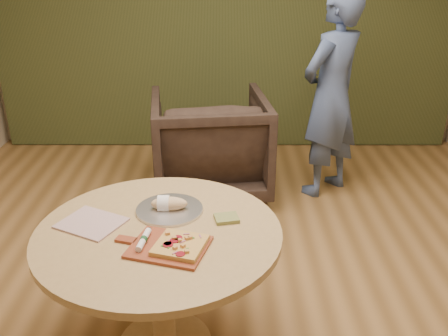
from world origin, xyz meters
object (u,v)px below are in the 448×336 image
pedestal_table (160,254)px  pizza_paddle (167,247)px  person_standing (331,95)px  armchair (210,140)px  cutlery_roll (144,240)px  bread_roll (168,204)px  serving_tray (170,210)px  flatbread_pizza (180,245)px

pedestal_table → pizza_paddle: bearing=-69.6°
person_standing → pedestal_table: bearing=16.1°
pedestal_table → armchair: (0.20, 1.91, -0.11)m
cutlery_roll → bread_roll: bread_roll is taller
armchair → serving_tray: bearing=77.6°
pedestal_table → pizza_paddle: pizza_paddle is taller
cutlery_roll → armchair: (0.25, 2.05, -0.28)m
pedestal_table → cutlery_roll: size_ratio=6.19×
serving_tray → bread_roll: bearing=-180.0°
bread_roll → armchair: (0.17, 1.72, -0.30)m
serving_tray → bread_roll: bread_roll is taller
pizza_paddle → bread_roll: bread_roll is taller
bread_roll → person_standing: size_ratio=0.11×
person_standing → serving_tray: bearing=14.1°
pizza_paddle → serving_tray: (-0.02, 0.36, -0.00)m
person_standing → pizza_paddle: bearing=19.4°
pedestal_table → bread_roll: size_ratio=6.39×
pedestal_table → person_standing: bearing=57.8°
pizza_paddle → serving_tray: 0.36m
cutlery_roll → serving_tray: 0.34m
pedestal_table → pizza_paddle: size_ratio=2.61×
pizza_paddle → serving_tray: size_ratio=1.33×
pedestal_table → serving_tray: size_ratio=3.47×
cutlery_roll → bread_roll: (0.08, 0.33, 0.01)m
pizza_paddle → person_standing: 2.42m
pedestal_table → bread_roll: (0.03, 0.20, 0.18)m
flatbread_pizza → serving_tray: flatbread_pizza is taller
pizza_paddle → flatbread_pizza: bearing=2.8°
flatbread_pizza → bread_roll: (-0.10, 0.37, 0.02)m
pizza_paddle → armchair: size_ratio=0.48×
serving_tray → person_standing: (1.19, 1.76, 0.13)m
bread_roll → pizza_paddle: bearing=-84.8°
pizza_paddle → serving_tray: serving_tray is taller
serving_tray → armchair: 1.74m
pedestal_table → armchair: 1.93m
serving_tray → armchair: bearing=84.5°
pizza_paddle → flatbread_pizza: 0.07m
serving_tray → person_standing: person_standing is taller
pizza_paddle → bread_roll: size_ratio=2.45×
cutlery_roll → person_standing: bearing=66.3°
pizza_paddle → armchair: bearing=102.5°
serving_tray → bread_roll: (-0.01, -0.00, 0.04)m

